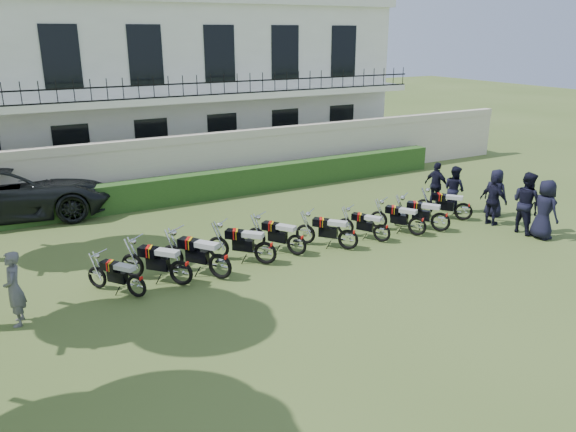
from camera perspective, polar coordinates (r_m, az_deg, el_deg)
name	(u,v)px	position (r m, az deg, el deg)	size (l,w,h in m)	color
ground	(316,263)	(15.18, 2.87, -4.82)	(100.00, 100.00, 0.00)	#3F5522
perimeter_wall	(207,163)	(21.71, -8.26, 5.36)	(30.00, 0.35, 2.30)	beige
hedge	(240,181)	(21.52, -4.92, 3.52)	(18.00, 0.60, 1.00)	#1E4418
building	(157,83)	(26.94, -13.18, 13.02)	(20.40, 9.60, 7.40)	white
motorcycle_0	(136,281)	(13.57, -15.17, -6.37)	(1.10, 1.45, 0.95)	black
motorcycle_1	(181,267)	(13.91, -10.84, -5.09)	(1.42, 1.55, 1.09)	black
motorcycle_2	(220,260)	(14.10, -6.93, -4.46)	(1.33, 1.76, 1.15)	black
motorcycle_3	(265,247)	(14.89, -2.31, -3.20)	(1.46, 1.49, 1.08)	black
motorcycle_4	(297,240)	(15.48, 0.90, -2.43)	(1.14, 1.61, 1.03)	black
motorcycle_5	(348,235)	(15.97, 6.15, -1.88)	(1.29, 1.48, 1.02)	black
motorcycle_6	(382,229)	(16.72, 9.53, -1.27)	(0.97, 1.49, 0.93)	black
motorcycle_7	(417,222)	(17.43, 13.02, -0.58)	(1.02, 1.60, 0.99)	black
motorcycle_8	(441,217)	(17.95, 15.28, -0.13)	(1.20, 1.60, 1.04)	black
motorcycle_9	(464,207)	(19.25, 17.42, 0.86)	(1.27, 1.47, 1.01)	black
suv	(9,192)	(20.69, -26.49, 2.23)	(3.03, 6.58, 1.83)	black
inspector	(14,289)	(13.15, -26.07, -6.65)	(0.60, 0.39, 1.64)	slate
officer_0	(545,209)	(18.36, 24.63, 0.62)	(0.88, 0.58, 1.81)	black
officer_1	(526,203)	(18.66, 23.04, 1.27)	(0.93, 0.73, 1.92)	black
officer_2	(493,201)	(19.07, 20.14, 1.47)	(0.94, 0.39, 1.61)	black
officer_3	(495,193)	(20.02, 20.30, 2.22)	(0.79, 0.51, 1.61)	black
officer_4	(454,189)	(20.06, 16.54, 2.64)	(0.78, 0.61, 1.62)	black
officer_5	(436,185)	(20.42, 14.84, 3.07)	(0.95, 0.39, 1.62)	black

